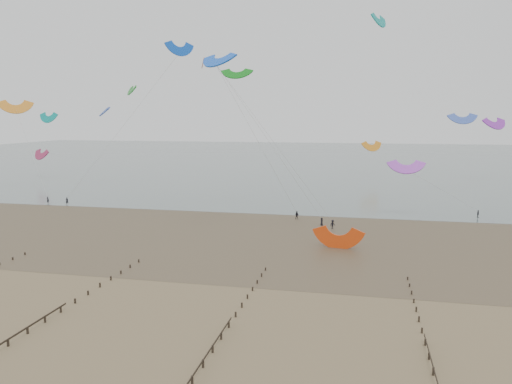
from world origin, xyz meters
TOP-DOWN VIEW (x-y plane):
  - ground at (0.00, 0.00)m, footprint 500.00×500.00m
  - sea_and_shore at (-4.08, 34.40)m, footprint 500.00×665.00m
  - kitesurfer_lead at (-56.12, 52.49)m, footprint 0.61×0.42m
  - kitesurfers at (25.52, 49.20)m, footprint 111.05×22.85m
  - grounded_kite at (12.74, 25.53)m, footprint 7.42×6.19m
  - kites_airborne at (0.22, 95.95)m, footprint 206.68×107.07m

SIDE VIEW (x-z plane):
  - ground at x=0.00m, z-range 0.00..0.00m
  - grounded_kite at x=12.74m, z-range -1.84..1.84m
  - sea_and_shore at x=-4.08m, z-range -0.01..0.02m
  - kitesurfer_lead at x=-56.12m, z-range 0.00..1.60m
  - kitesurfers at x=25.52m, z-range -0.09..1.73m
  - kites_airborne at x=0.22m, z-range 0.26..42.81m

